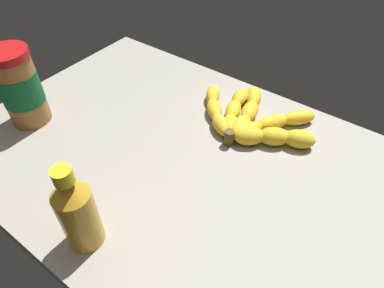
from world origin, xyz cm
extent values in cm
cube|color=gray|center=(0.00, 0.00, -1.64)|extent=(82.69, 59.30, 3.29)
ellipsoid|color=yellow|center=(11.15, 11.06, 1.87)|extent=(7.19, 6.82, 3.74)
ellipsoid|color=yellow|center=(15.21, 13.91, 1.87)|extent=(7.26, 6.42, 3.74)
ellipsoid|color=yellow|center=(19.62, 16.19, 1.87)|extent=(7.19, 5.90, 3.74)
ellipsoid|color=yellow|center=(9.92, 12.65, 1.54)|extent=(5.93, 8.13, 3.09)
ellipsoid|color=yellow|center=(12.85, 17.89, 1.54)|extent=(6.77, 7.97, 3.09)
ellipsoid|color=yellow|center=(16.60, 22.58, 1.54)|extent=(7.42, 7.59, 3.09)
ellipsoid|color=yellow|center=(7.99, 12.79, 1.70)|extent=(3.50, 6.92, 3.40)
ellipsoid|color=yellow|center=(7.31, 18.21, 1.70)|extent=(4.91, 7.47, 3.40)
ellipsoid|color=yellow|center=(5.46, 23.36, 1.70)|extent=(6.07, 7.67, 3.40)
ellipsoid|color=yellow|center=(6.14, 12.04, 1.61)|extent=(5.81, 7.01, 3.22)
ellipsoid|color=yellow|center=(4.16, 16.59, 1.61)|extent=(5.03, 6.92, 3.22)
ellipsoid|color=yellow|center=(3.01, 21.41, 1.61)|extent=(4.09, 6.63, 3.22)
ellipsoid|color=yellow|center=(4.62, 10.93, 1.56)|extent=(7.29, 6.39, 3.12)
ellipsoid|color=yellow|center=(0.60, 14.42, 1.56)|extent=(6.85, 7.03, 3.12)
ellipsoid|color=yellow|center=(-2.60, 18.69, 1.56)|extent=(6.10, 7.36, 3.12)
cylinder|color=brown|center=(8.06, 8.54, 1.80)|extent=(2.00, 2.00, 3.00)
cylinder|color=#9E602D|center=(-30.62, -10.22, 7.47)|extent=(8.05, 8.05, 14.95)
cylinder|color=#0F592D|center=(-30.62, -10.22, 8.22)|extent=(8.21, 8.21, 6.73)
cylinder|color=#B71414|center=(-30.62, -10.22, 15.73)|extent=(8.39, 8.39, 1.56)
cylinder|color=gold|center=(1.52, -22.80, 5.51)|extent=(5.53, 5.53, 11.02)
cone|color=gold|center=(1.52, -22.80, 12.40)|extent=(5.53, 5.53, 2.75)
cylinder|color=yellow|center=(1.52, -22.80, 14.92)|extent=(2.76, 2.76, 2.29)
camera|label=1|loc=(31.29, -35.61, 47.72)|focal=31.68mm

